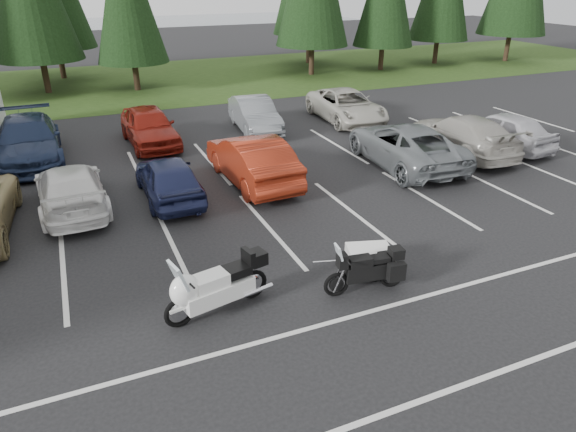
{
  "coord_description": "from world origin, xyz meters",
  "views": [
    {
      "loc": [
        -4.13,
        -11.02,
        6.53
      ],
      "look_at": [
        0.43,
        -0.5,
        1.06
      ],
      "focal_mm": 32.0,
      "sensor_mm": 36.0,
      "label": 1
    }
  ],
  "objects_px": {
    "car_far_2": "(149,126)",
    "car_far_3": "(255,115)",
    "adventure_motorcycle": "(366,266)",
    "car_near_5": "(252,159)",
    "car_near_4": "(168,178)",
    "cargo_trailer": "(368,260)",
    "touring_motorcycle": "(217,281)",
    "car_near_3": "(71,188)",
    "car_far_4": "(346,106)",
    "car_near_8": "(502,130)",
    "car_near_6": "(405,144)",
    "car_near_7": "(462,135)",
    "car_far_1": "(28,140)"
  },
  "relations": [
    {
      "from": "car_far_2",
      "to": "car_far_3",
      "type": "xyz_separation_m",
      "value": [
        4.72,
        0.29,
        -0.05
      ]
    },
    {
      "from": "adventure_motorcycle",
      "to": "car_near_5",
      "type": "bearing_deg",
      "value": 97.79
    },
    {
      "from": "car_near_4",
      "to": "car_far_3",
      "type": "distance_m",
      "value": 8.07
    },
    {
      "from": "car_far_3",
      "to": "adventure_motorcycle",
      "type": "bearing_deg",
      "value": -94.16
    },
    {
      "from": "car_near_5",
      "to": "adventure_motorcycle",
      "type": "relative_size",
      "value": 2.3
    },
    {
      "from": "cargo_trailer",
      "to": "touring_motorcycle",
      "type": "bearing_deg",
      "value": -161.84
    },
    {
      "from": "car_near_3",
      "to": "car_near_5",
      "type": "relative_size",
      "value": 0.95
    },
    {
      "from": "car_far_2",
      "to": "car_far_4",
      "type": "height_order",
      "value": "car_far_2"
    },
    {
      "from": "car_near_8",
      "to": "car_far_2",
      "type": "relative_size",
      "value": 0.96
    },
    {
      "from": "car_near_4",
      "to": "car_near_6",
      "type": "distance_m",
      "value": 8.66
    },
    {
      "from": "car_near_4",
      "to": "car_near_7",
      "type": "xyz_separation_m",
      "value": [
        11.5,
        -0.06,
        0.06
      ]
    },
    {
      "from": "car_far_4",
      "to": "touring_motorcycle",
      "type": "relative_size",
      "value": 1.95
    },
    {
      "from": "car_near_3",
      "to": "car_far_4",
      "type": "distance_m",
      "value": 13.81
    },
    {
      "from": "car_near_6",
      "to": "car_far_2",
      "type": "xyz_separation_m",
      "value": [
        -8.24,
        6.21,
        0.01
      ]
    },
    {
      "from": "car_near_7",
      "to": "car_near_8",
      "type": "xyz_separation_m",
      "value": [
        1.98,
        -0.08,
        -0.01
      ]
    },
    {
      "from": "car_near_5",
      "to": "car_near_6",
      "type": "relative_size",
      "value": 0.88
    },
    {
      "from": "cargo_trailer",
      "to": "car_far_2",
      "type": "bearing_deg",
      "value": 120.55
    },
    {
      "from": "car_near_5",
      "to": "touring_motorcycle",
      "type": "distance_m",
      "value": 7.43
    },
    {
      "from": "car_far_3",
      "to": "touring_motorcycle",
      "type": "distance_m",
      "value": 13.76
    },
    {
      "from": "car_near_8",
      "to": "car_far_3",
      "type": "distance_m",
      "value": 10.48
    },
    {
      "from": "car_near_7",
      "to": "touring_motorcycle",
      "type": "relative_size",
      "value": 1.95
    },
    {
      "from": "car_near_8",
      "to": "car_far_1",
      "type": "xyz_separation_m",
      "value": [
        -17.57,
        5.82,
        0.06
      ]
    },
    {
      "from": "car_near_7",
      "to": "car_far_3",
      "type": "height_order",
      "value": "car_near_7"
    },
    {
      "from": "car_far_2",
      "to": "car_far_1",
      "type": "bearing_deg",
      "value": -179.3
    },
    {
      "from": "car_far_4",
      "to": "cargo_trailer",
      "type": "relative_size",
      "value": 3.54
    },
    {
      "from": "car_near_3",
      "to": "car_near_8",
      "type": "xyz_separation_m",
      "value": [
        16.34,
        -0.49,
        0.07
      ]
    },
    {
      "from": "car_near_3",
      "to": "car_far_3",
      "type": "relative_size",
      "value": 1.06
    },
    {
      "from": "car_far_3",
      "to": "cargo_trailer",
      "type": "xyz_separation_m",
      "value": [
        -1.72,
        -12.55,
        -0.39
      ]
    },
    {
      "from": "car_near_3",
      "to": "car_far_2",
      "type": "bearing_deg",
      "value": -122.6
    },
    {
      "from": "car_near_8",
      "to": "cargo_trailer",
      "type": "xyz_separation_m",
      "value": [
        -10.06,
        -6.2,
        -0.41
      ]
    },
    {
      "from": "car_near_8",
      "to": "car_near_6",
      "type": "bearing_deg",
      "value": -4.21
    },
    {
      "from": "car_near_4",
      "to": "car_near_8",
      "type": "relative_size",
      "value": 0.93
    },
    {
      "from": "adventure_motorcycle",
      "to": "car_near_6",
      "type": "bearing_deg",
      "value": 56.94
    },
    {
      "from": "car_far_1",
      "to": "car_far_4",
      "type": "height_order",
      "value": "car_far_1"
    },
    {
      "from": "car_near_6",
      "to": "car_near_8",
      "type": "bearing_deg",
      "value": -173.68
    },
    {
      "from": "car_near_4",
      "to": "car_far_3",
      "type": "height_order",
      "value": "car_far_3"
    },
    {
      "from": "car_near_6",
      "to": "adventure_motorcycle",
      "type": "bearing_deg",
      "value": 54.12
    },
    {
      "from": "car_near_3",
      "to": "cargo_trailer",
      "type": "height_order",
      "value": "car_near_3"
    },
    {
      "from": "touring_motorcycle",
      "to": "car_near_4",
      "type": "bearing_deg",
      "value": 74.86
    },
    {
      "from": "car_near_6",
      "to": "touring_motorcycle",
      "type": "relative_size",
      "value": 2.08
    },
    {
      "from": "car_near_5",
      "to": "car_far_2",
      "type": "xyz_separation_m",
      "value": [
        -2.45,
        5.63,
        -0.03
      ]
    },
    {
      "from": "car_far_2",
      "to": "adventure_motorcycle",
      "type": "relative_size",
      "value": 2.15
    },
    {
      "from": "car_far_1",
      "to": "car_far_4",
      "type": "distance_m",
      "value": 13.83
    },
    {
      "from": "car_near_4",
      "to": "car_far_2",
      "type": "distance_m",
      "value": 5.94
    },
    {
      "from": "car_far_4",
      "to": "cargo_trailer",
      "type": "distance_m",
      "value": 13.88
    },
    {
      "from": "car_near_4",
      "to": "car_near_8",
      "type": "xyz_separation_m",
      "value": [
        13.48,
        -0.13,
        0.05
      ]
    },
    {
      "from": "car_far_2",
      "to": "touring_motorcycle",
      "type": "distance_m",
      "value": 12.37
    },
    {
      "from": "car_near_3",
      "to": "car_near_6",
      "type": "xyz_separation_m",
      "value": [
        11.52,
        -0.63,
        0.1
      ]
    },
    {
      "from": "car_near_8",
      "to": "touring_motorcycle",
      "type": "distance_m",
      "value": 15.15
    },
    {
      "from": "car_far_1",
      "to": "car_far_2",
      "type": "distance_m",
      "value": 4.52
    }
  ]
}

